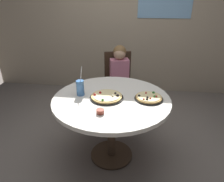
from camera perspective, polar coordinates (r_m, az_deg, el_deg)
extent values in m
plane|color=slate|center=(2.48, -0.15, -17.49)|extent=(8.00, 8.00, 0.00)
cube|color=tan|center=(3.82, 3.75, 21.43)|extent=(5.20, 0.12, 2.90)
cylinder|color=silver|center=(2.06, -0.17, -2.34)|extent=(1.19, 1.19, 0.04)
cylinder|color=#4C3826|center=(2.26, -0.16, -10.62)|extent=(0.09, 0.09, 0.69)
cylinder|color=#4C3826|center=(2.48, -0.15, -17.32)|extent=(0.48, 0.48, 0.02)
cube|color=#382619|center=(3.04, 2.02, 0.67)|extent=(0.49, 0.49, 0.04)
cube|color=#382619|center=(3.11, 1.57, 6.40)|extent=(0.40, 0.14, 0.52)
cylinder|color=#382619|center=(2.97, -0.78, -4.80)|extent=(0.04, 0.04, 0.41)
cylinder|color=#382619|center=(3.02, 5.66, -4.38)|extent=(0.04, 0.04, 0.41)
cylinder|color=#382619|center=(3.27, -1.45, -1.87)|extent=(0.04, 0.04, 0.41)
cylinder|color=#382619|center=(3.31, 4.41, -1.54)|extent=(0.04, 0.04, 0.41)
cube|color=#3F4766|center=(2.99, 2.35, -4.17)|extent=(0.31, 0.37, 0.45)
cube|color=#CC728C|center=(2.93, 2.06, 4.80)|extent=(0.29, 0.22, 0.44)
sphere|color=tan|center=(2.84, 2.15, 10.49)|extent=(0.17, 0.17, 0.17)
sphere|color=brown|center=(2.86, 2.09, 10.98)|extent=(0.18, 0.18, 0.18)
cylinder|color=black|center=(2.04, -1.52, -1.88)|extent=(0.34, 0.34, 0.01)
cylinder|color=#D8B266|center=(2.03, -1.53, -1.53)|extent=(0.31, 0.31, 0.02)
cylinder|color=beige|center=(2.03, -1.53, -1.25)|extent=(0.28, 0.28, 0.01)
sphere|color=beige|center=(2.00, 0.18, -1.40)|extent=(0.03, 0.03, 0.03)
sphere|color=#B2231E|center=(2.07, -3.33, -0.46)|extent=(0.03, 0.03, 0.03)
sphere|color=black|center=(2.01, 1.58, -1.25)|extent=(0.03, 0.03, 0.03)
sphere|color=black|center=(2.06, 0.96, -0.63)|extent=(0.02, 0.02, 0.02)
sphere|color=#B2231E|center=(2.03, -4.92, -1.05)|extent=(0.03, 0.03, 0.03)
sphere|color=#387F33|center=(1.92, -2.65, -2.55)|extent=(0.03, 0.03, 0.03)
cylinder|color=black|center=(2.05, 10.30, -2.14)|extent=(0.28, 0.28, 0.01)
cylinder|color=tan|center=(2.05, 10.33, -1.79)|extent=(0.26, 0.26, 0.02)
cylinder|color=beige|center=(2.04, 10.35, -1.51)|extent=(0.23, 0.23, 0.01)
sphere|color=black|center=(1.97, 9.85, -2.29)|extent=(0.02, 0.02, 0.02)
sphere|color=#B2231E|center=(2.09, 9.55, -0.55)|extent=(0.02, 0.02, 0.02)
sphere|color=#387F33|center=(2.04, 11.90, -1.43)|extent=(0.02, 0.02, 0.02)
sphere|color=#B2231E|center=(1.99, 10.75, -2.07)|extent=(0.02, 0.02, 0.02)
sphere|color=#B2231E|center=(2.04, 12.34, -1.52)|extent=(0.02, 0.02, 0.02)
sphere|color=black|center=(2.03, 7.66, -1.30)|extent=(0.02, 0.02, 0.02)
sphere|color=black|center=(2.00, 9.96, -1.77)|extent=(0.02, 0.02, 0.02)
sphere|color=#387F33|center=(2.11, 11.64, -0.47)|extent=(0.03, 0.03, 0.03)
sphere|color=#B2231E|center=(1.96, 8.95, -2.29)|extent=(0.02, 0.02, 0.02)
cylinder|color=#3F72B2|center=(2.10, -8.94, 0.87)|extent=(0.08, 0.08, 0.16)
cylinder|color=white|center=(2.05, -8.83, 3.86)|extent=(0.03, 0.05, 0.22)
cylinder|color=brown|center=(1.78, -3.33, -5.78)|extent=(0.07, 0.07, 0.04)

